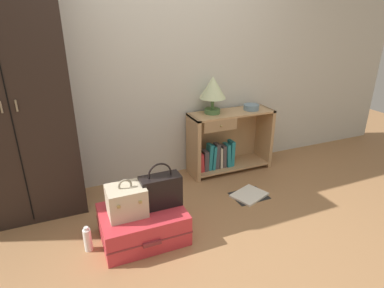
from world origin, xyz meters
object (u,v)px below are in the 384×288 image
Objects in this scene: train_case at (126,201)px; handbag at (161,190)px; bowl at (251,107)px; open_book_on_floor at (249,195)px; wardrobe at (12,99)px; table_lamp at (213,89)px; suitcase_large at (143,224)px; bookshelf at (226,143)px; bottle at (88,240)px.

train_case is 0.80× the size of handbag.
bowl is 0.44× the size of open_book_on_floor.
table_lamp is (1.86, 0.09, -0.10)m from wardrobe.
bookshelf is at bearing 34.53° from suitcase_large.
bottle is (0.39, -0.75, -0.96)m from wardrobe.
table_lamp is 1.89× the size of bottle.
bookshelf is at bearing -8.12° from table_lamp.
bowl is at bearing 1.00° from wardrobe.
bookshelf is at bearing 38.09° from handbag.
bowl is 1.58m from handbag.
bookshelf is 1.33m from handbag.
open_book_on_floor is (-0.06, -0.62, -0.33)m from bookshelf.
wardrobe reaches higher than suitcase_large.
bowl is 1.00m from open_book_on_floor.
bookshelf is at bearing 174.98° from bowl.
bottle reaches higher than open_book_on_floor.
wardrobe is 2.30m from open_book_on_floor.
suitcase_large reaches higher than bottle.
bowl reaches higher than open_book_on_floor.
wardrobe is 5.62× the size of handbag.
bowl is 0.46× the size of handbag.
train_case reaches higher than suitcase_large.
train_case reaches higher than open_book_on_floor.
bowl is at bearing 59.49° from open_book_on_floor.
train_case is at bearing -179.99° from suitcase_large.
table_lamp is 1.34m from handbag.
wardrobe is 1.25m from train_case.
bookshelf is 1.85m from bottle.
bookshelf reaches higher than suitcase_large.
table_lamp reaches higher than open_book_on_floor.
bookshelf is at bearing 26.51° from bottle.
table_lamp is 1.55m from train_case.
bowl is at bearing 28.29° from suitcase_large.
table_lamp is 1.06× the size of handbag.
table_lamp is 1.01× the size of open_book_on_floor.
suitcase_large is 1.68× the size of open_book_on_floor.
bottle is at bearing 179.94° from handbag.
train_case is (-1.61, -0.81, -0.35)m from bowl.
train_case is at bearing -143.29° from table_lamp.
bowl is (2.32, 0.04, -0.33)m from wardrobe.
handbag is (0.28, 0.01, 0.02)m from train_case.
handbag reaches higher than train_case.
open_book_on_floor is (0.98, 0.19, -0.38)m from handbag.
handbag is 0.66m from bottle.
table_lamp reaches higher than train_case.
wardrobe is at bearing 132.88° from train_case.
wardrobe reaches higher than bowl.
open_book_on_floor is (1.97, -0.56, -1.05)m from wardrobe.
bowl is at bearing -5.02° from bookshelf.
train_case is at bearing -2.47° from bottle.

